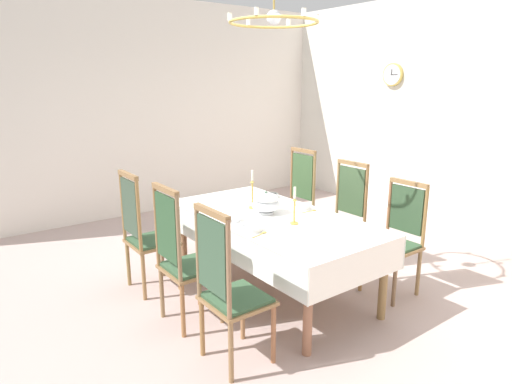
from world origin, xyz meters
TOP-DOWN VIEW (x-y plane):
  - ground at (0.00, 0.00)m, footprint 6.42×5.96m
  - back_wall at (0.00, 3.02)m, footprint 6.42×0.08m
  - left_wall at (-3.25, 0.00)m, footprint 0.08×5.96m
  - dining_table at (0.00, -0.27)m, footprint 2.12×1.06m
  - tablecloth at (0.00, -0.27)m, footprint 2.14×1.08m
  - chair_south_a at (-0.74, -1.21)m, footprint 0.44×0.42m
  - chair_north_a at (-0.74, 0.67)m, footprint 0.44×0.42m
  - chair_south_b at (0.02, -1.21)m, footprint 0.44×0.42m
  - chair_north_b at (0.02, 0.67)m, footprint 0.44×0.42m
  - chair_south_c at (0.70, -1.21)m, footprint 0.44×0.42m
  - chair_north_c at (0.70, 0.66)m, footprint 0.44×0.42m
  - soup_tureen at (-0.09, -0.27)m, footprint 0.27×0.27m
  - candlestick_west at (-0.31, -0.27)m, footprint 0.07×0.07m
  - candlestick_east at (0.31, -0.27)m, footprint 0.07×0.07m
  - bowl_near_left at (0.23, -0.67)m, footprint 0.18×0.18m
  - bowl_near_right at (0.01, 0.11)m, footprint 0.15×0.15m
  - bowl_far_left at (-0.53, 0.13)m, footprint 0.16×0.16m
  - bowl_far_right at (-0.10, -0.66)m, footprint 0.18×0.18m
  - spoon_primary at (0.34, -0.65)m, footprint 0.06×0.17m
  - spoon_secondary at (0.12, 0.13)m, footprint 0.04×0.18m
  - mounted_clock at (-1.19, 2.95)m, footprint 0.33×0.06m
  - chandelier at (-0.00, -0.27)m, footprint 0.77×0.75m

SIDE VIEW (x-z plane):
  - ground at x=0.00m, z-range -0.04..0.00m
  - chair_north_c at x=0.70m, z-range 0.02..1.09m
  - chair_north_b at x=0.02m, z-range 0.00..1.16m
  - chair_south_a at x=-0.74m, z-range 0.00..1.17m
  - chair_south_c at x=0.70m, z-range 0.00..1.17m
  - chair_south_b at x=0.02m, z-range 0.00..1.18m
  - chair_north_a at x=-0.74m, z-range 0.00..1.19m
  - dining_table at x=0.00m, z-range 0.30..1.05m
  - tablecloth at x=0.00m, z-range 0.55..0.83m
  - spoon_primary at x=0.34m, z-range 0.76..0.77m
  - spoon_secondary at x=0.12m, z-range 0.76..0.77m
  - bowl_near_right at x=0.01m, z-range 0.76..0.79m
  - bowl_near_left at x=0.23m, z-range 0.76..0.80m
  - bowl_far_left at x=-0.53m, z-range 0.76..0.80m
  - bowl_far_right at x=-0.10m, z-range 0.76..0.80m
  - soup_tureen at x=-0.09m, z-range 0.75..0.97m
  - candlestick_east at x=0.31m, z-range 0.72..1.05m
  - candlestick_west at x=-0.31m, z-range 0.72..1.10m
  - back_wall at x=0.00m, z-range 0.00..3.12m
  - left_wall at x=-3.25m, z-range 0.00..3.12m
  - mounted_clock at x=-1.19m, z-range 1.88..2.21m
  - chandelier at x=0.00m, z-range 2.11..2.77m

